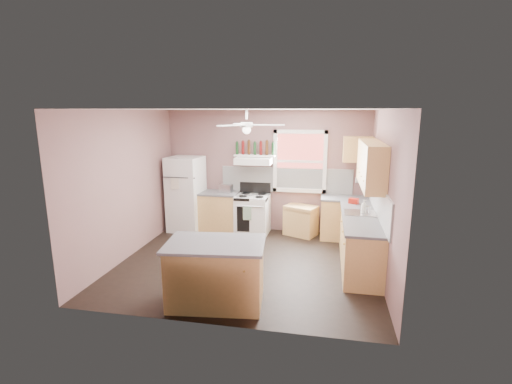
% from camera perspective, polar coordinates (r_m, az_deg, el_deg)
% --- Properties ---
extents(floor, '(4.50, 4.50, 0.00)m').
position_cam_1_polar(floor, '(6.78, -1.34, -10.89)').
color(floor, black).
rests_on(floor, ground).
extents(ceiling, '(4.50, 4.50, 0.00)m').
position_cam_1_polar(ceiling, '(6.23, -1.46, 12.59)').
color(ceiling, white).
rests_on(ceiling, ground).
extents(wall_back, '(4.50, 0.05, 2.70)m').
position_cam_1_polar(wall_back, '(8.32, 1.59, 3.20)').
color(wall_back, '#795554').
rests_on(wall_back, ground).
extents(wall_right, '(0.05, 4.00, 2.70)m').
position_cam_1_polar(wall_right, '(6.29, 19.28, -0.49)').
color(wall_right, '#795554').
rests_on(wall_right, ground).
extents(wall_left, '(0.05, 4.00, 2.70)m').
position_cam_1_polar(wall_left, '(7.20, -19.39, 1.05)').
color(wall_left, '#795554').
rests_on(wall_left, ground).
extents(backsplash_back, '(2.90, 0.03, 0.55)m').
position_cam_1_polar(backsplash_back, '(8.25, 4.62, 1.85)').
color(backsplash_back, white).
rests_on(backsplash_back, wall_back).
extents(backsplash_right, '(0.03, 2.60, 0.55)m').
position_cam_1_polar(backsplash_right, '(6.62, 18.47, -1.39)').
color(backsplash_right, white).
rests_on(backsplash_right, wall_right).
extents(window_view, '(1.00, 0.02, 1.20)m').
position_cam_1_polar(window_view, '(8.16, 6.77, 4.70)').
color(window_view, maroon).
rests_on(window_view, wall_back).
extents(window_frame, '(1.16, 0.07, 1.36)m').
position_cam_1_polar(window_frame, '(8.13, 6.76, 4.68)').
color(window_frame, white).
rests_on(window_frame, wall_back).
extents(refrigerator, '(0.77, 0.75, 1.68)m').
position_cam_1_polar(refrigerator, '(8.50, -10.70, -0.31)').
color(refrigerator, white).
rests_on(refrigerator, floor).
extents(base_cabinet_left, '(0.90, 0.60, 0.86)m').
position_cam_1_polar(base_cabinet_left, '(8.45, -5.93, -3.12)').
color(base_cabinet_left, tan).
rests_on(base_cabinet_left, floor).
extents(counter_left, '(0.92, 0.62, 0.04)m').
position_cam_1_polar(counter_left, '(8.34, -6.00, -0.14)').
color(counter_left, '#505053').
rests_on(counter_left, base_cabinet_left).
extents(toaster, '(0.30, 0.20, 0.18)m').
position_cam_1_polar(toaster, '(8.25, -4.66, 0.54)').
color(toaster, silver).
rests_on(toaster, counter_left).
extents(stove, '(0.73, 0.67, 0.86)m').
position_cam_1_polar(stove, '(8.23, -0.51, -3.47)').
color(stove, white).
rests_on(stove, floor).
extents(range_hood, '(0.78, 0.50, 0.14)m').
position_cam_1_polar(range_hood, '(8.06, -0.34, 4.84)').
color(range_hood, white).
rests_on(range_hood, wall_back).
extents(bottle_shelf, '(0.90, 0.26, 0.03)m').
position_cam_1_polar(bottle_shelf, '(8.16, -0.18, 5.64)').
color(bottle_shelf, white).
rests_on(bottle_shelf, range_hood).
extents(cart, '(0.78, 0.67, 0.66)m').
position_cam_1_polar(cart, '(8.19, 6.90, -4.37)').
color(cart, tan).
rests_on(cart, floor).
extents(base_cabinet_corner, '(1.00, 0.60, 0.86)m').
position_cam_1_polar(base_cabinet_corner, '(8.11, 13.49, -4.06)').
color(base_cabinet_corner, tan).
rests_on(base_cabinet_corner, floor).
extents(base_cabinet_right, '(0.60, 2.20, 0.86)m').
position_cam_1_polar(base_cabinet_right, '(6.79, 15.64, -7.41)').
color(base_cabinet_right, tan).
rests_on(base_cabinet_right, floor).
extents(counter_corner, '(1.02, 0.62, 0.04)m').
position_cam_1_polar(counter_corner, '(8.00, 13.65, -0.96)').
color(counter_corner, '#505053').
rests_on(counter_corner, base_cabinet_corner).
extents(counter_right, '(0.62, 2.22, 0.04)m').
position_cam_1_polar(counter_right, '(6.66, 15.78, -3.76)').
color(counter_right, '#505053').
rests_on(counter_right, base_cabinet_right).
extents(sink, '(0.55, 0.45, 0.03)m').
position_cam_1_polar(sink, '(6.85, 15.66, -3.18)').
color(sink, silver).
rests_on(sink, counter_right).
extents(faucet, '(0.03, 0.03, 0.14)m').
position_cam_1_polar(faucet, '(6.84, 17.03, -2.62)').
color(faucet, silver).
rests_on(faucet, sink).
extents(upper_cabinet_right, '(0.33, 1.80, 0.76)m').
position_cam_1_polar(upper_cabinet_right, '(6.68, 17.29, 4.11)').
color(upper_cabinet_right, tan).
rests_on(upper_cabinet_right, wall_right).
extents(upper_cabinet_corner, '(0.60, 0.33, 0.52)m').
position_cam_1_polar(upper_cabinet_corner, '(7.97, 15.42, 6.34)').
color(upper_cabinet_corner, tan).
rests_on(upper_cabinet_corner, wall_back).
extents(paper_towel, '(0.26, 0.12, 0.12)m').
position_cam_1_polar(paper_towel, '(8.10, 15.99, 1.75)').
color(paper_towel, white).
rests_on(paper_towel, wall_back).
extents(island, '(1.37, 0.95, 0.86)m').
position_cam_1_polar(island, '(5.36, -6.16, -12.46)').
color(island, tan).
rests_on(island, floor).
extents(island_top, '(1.45, 1.03, 0.04)m').
position_cam_1_polar(island_top, '(5.19, -6.28, -7.95)').
color(island_top, '#505053').
rests_on(island_top, island).
extents(ceiling_fan_hub, '(0.20, 0.20, 0.08)m').
position_cam_1_polar(ceiling_fan_hub, '(6.23, -1.45, 10.29)').
color(ceiling_fan_hub, white).
rests_on(ceiling_fan_hub, ceiling).
extents(soap_bottle, '(0.10, 0.10, 0.25)m').
position_cam_1_polar(soap_bottle, '(6.80, 16.25, -2.21)').
color(soap_bottle, silver).
rests_on(soap_bottle, counter_right).
extents(red_caddy, '(0.21, 0.18, 0.10)m').
position_cam_1_polar(red_caddy, '(7.50, 14.79, -1.35)').
color(red_caddy, '#AA190E').
rests_on(red_caddy, counter_right).
extents(wine_bottles, '(0.86, 0.06, 0.31)m').
position_cam_1_polar(wine_bottles, '(8.14, -0.17, 6.75)').
color(wine_bottles, '#143819').
rests_on(wine_bottles, bottle_shelf).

